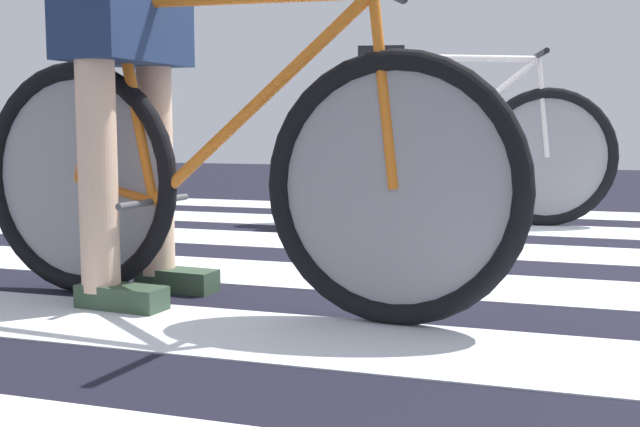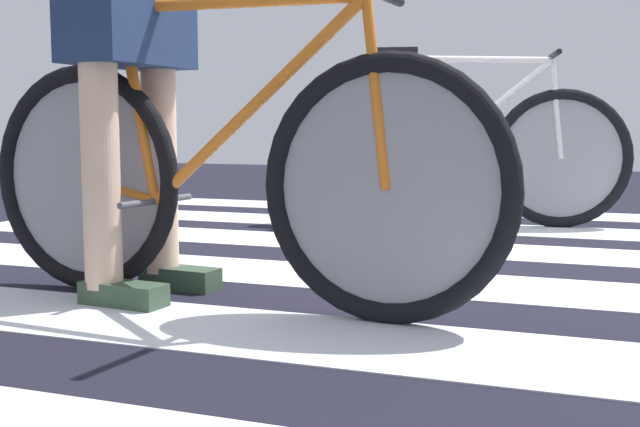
# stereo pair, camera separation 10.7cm
# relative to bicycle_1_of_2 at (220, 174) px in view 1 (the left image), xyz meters

# --- Properties ---
(ground) EXTENTS (18.00, 14.00, 0.02)m
(ground) POSITION_rel_bicycle_1_of_2_xyz_m (0.55, 0.89, -0.40)
(ground) COLOR black
(crosswalk_markings) EXTENTS (5.38, 4.25, 0.00)m
(crosswalk_markings) POSITION_rel_bicycle_1_of_2_xyz_m (0.57, 0.88, -0.38)
(crosswalk_markings) COLOR silver
(crosswalk_markings) RESTS_ON ground
(bicycle_1_of_2) EXTENTS (1.73, 0.52, 0.93)m
(bicycle_1_of_2) POSITION_rel_bicycle_1_of_2_xyz_m (0.00, 0.00, 0.00)
(bicycle_1_of_2) COLOR black
(bicycle_1_of_2) RESTS_ON ground
(cyclist_1_of_2) EXTENTS (0.34, 0.43, 0.98)m
(cyclist_1_of_2) POSITION_rel_bicycle_1_of_2_xyz_m (-0.31, 0.03, 0.25)
(cyclist_1_of_2) COLOR beige
(cyclist_1_of_2) RESTS_ON ground
(bicycle_2_of_2) EXTENTS (1.71, 0.56, 0.93)m
(bicycle_2_of_2) POSITION_rel_bicycle_1_of_2_xyz_m (0.32, 2.10, 0.00)
(bicycle_2_of_2) COLOR black
(bicycle_2_of_2) RESTS_ON ground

